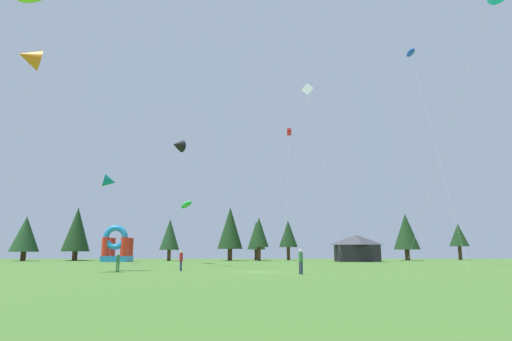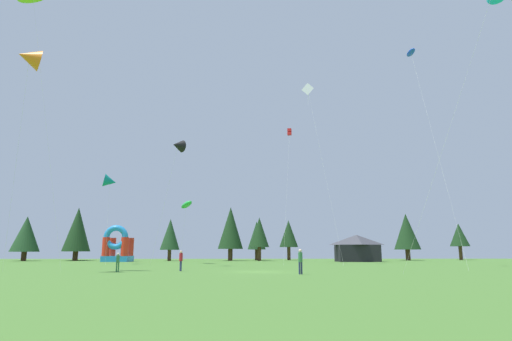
{
  "view_description": "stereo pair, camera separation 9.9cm",
  "coord_description": "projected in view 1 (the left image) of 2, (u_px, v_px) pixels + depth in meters",
  "views": [
    {
      "loc": [
        -1.52,
        -35.94,
        1.69
      ],
      "look_at": [
        0.0,
        9.04,
        10.24
      ],
      "focal_mm": 29.78,
      "sensor_mm": 36.0,
      "label": 1
    },
    {
      "loc": [
        -1.42,
        -35.95,
        1.69
      ],
      "look_at": [
        0.0,
        9.04,
        10.24
      ],
      "focal_mm": 29.78,
      "sensor_mm": 36.0,
      "label": 2
    }
  ],
  "objects": [
    {
      "name": "ground_plane",
      "position": [
        260.0,
        272.0,
        35.03
      ],
      "size": [
        120.0,
        120.0,
        0.0
      ],
      "primitive_type": "plane",
      "color": "#47752D"
    },
    {
      "name": "kite_blue_parafoil",
      "position": [
        411.0,
        53.0,
        50.47
      ],
      "size": [
        0.83,
        10.28,
        25.2
      ],
      "color": "blue",
      "rests_on": "ground_plane"
    },
    {
      "name": "kite_teal_delta",
      "position": [
        110.0,
        181.0,
        57.08
      ],
      "size": [
        2.34,
        3.12,
        11.92
      ],
      "color": "#0C7F7A",
      "rests_on": "ground_plane"
    },
    {
      "name": "kite_red_box",
      "position": [
        289.0,
        133.0,
        61.73
      ],
      "size": [
        2.07,
        6.8,
        19.23
      ],
      "color": "red",
      "rests_on": "ground_plane"
    },
    {
      "name": "kite_orange_delta",
      "position": [
        29.0,
        57.0,
        35.85
      ],
      "size": [
        3.18,
        4.2,
        18.82
      ],
      "color": "orange",
      "rests_on": "ground_plane"
    },
    {
      "name": "kite_black_delta",
      "position": [
        178.0,
        145.0,
        49.62
      ],
      "size": [
        4.3,
        4.5,
        14.57
      ],
      "color": "black",
      "rests_on": "ground_plane"
    },
    {
      "name": "kite_white_diamond",
      "position": [
        308.0,
        91.0,
        60.44
      ],
      "size": [
        3.14,
        7.51,
        24.91
      ],
      "color": "white",
      "rests_on": "ground_plane"
    },
    {
      "name": "kite_green_parafoil",
      "position": [
        186.0,
        205.0,
        58.56
      ],
      "size": [
        2.59,
        4.61,
        8.74
      ],
      "color": "green",
      "rests_on": "ground_plane"
    },
    {
      "name": "person_left_edge",
      "position": [
        118.0,
        261.0,
        34.54
      ],
      "size": [
        0.32,
        0.32,
        1.55
      ],
      "rotation": [
        0.0,
        0.0,
        0.25
      ],
      "color": "#33723F",
      "rests_on": "ground_plane"
    },
    {
      "name": "person_midfield",
      "position": [
        301.0,
        259.0,
        31.41
      ],
      "size": [
        0.41,
        0.41,
        1.84
      ],
      "rotation": [
        0.0,
        0.0,
        3.53
      ],
      "color": "navy",
      "rests_on": "ground_plane"
    },
    {
      "name": "person_near_camera",
      "position": [
        181.0,
        259.0,
        36.46
      ],
      "size": [
        0.4,
        0.4,
        1.73
      ],
      "rotation": [
        0.0,
        0.0,
        2.07
      ],
      "color": "navy",
      "rests_on": "ground_plane"
    },
    {
      "name": "inflatable_orange_dome",
      "position": [
        117.0,
        248.0,
        68.47
      ],
      "size": [
        4.12,
        4.52,
        5.79
      ],
      "color": "#268CD8",
      "rests_on": "ground_plane"
    },
    {
      "name": "festival_tent",
      "position": [
        357.0,
        248.0,
        68.67
      ],
      "size": [
        6.51,
        4.42,
        4.29
      ],
      "color": "black",
      "rests_on": "ground_plane"
    },
    {
      "name": "tree_row_0",
      "position": [
        25.0,
        234.0,
        74.29
      ],
      "size": [
        4.85,
        4.85,
        7.74
      ],
      "color": "#4C331E",
      "rests_on": "ground_plane"
    },
    {
      "name": "tree_row_1",
      "position": [
        76.0,
        231.0,
        79.82
      ],
      "size": [
        4.41,
        4.41,
        9.04
      ],
      "color": "#4C331E",
      "rests_on": "ground_plane"
    },
    {
      "name": "tree_row_2",
      "position": [
        77.0,
        229.0,
        76.16
      ],
      "size": [
        4.84,
        4.84,
        9.45
      ],
      "color": "#4C331E",
      "rests_on": "ground_plane"
    },
    {
      "name": "tree_row_3",
      "position": [
        170.0,
        234.0,
        74.87
      ],
      "size": [
        3.44,
        3.44,
        7.3
      ],
      "color": "#4C331E",
      "rests_on": "ground_plane"
    },
    {
      "name": "tree_row_4",
      "position": [
        230.0,
        228.0,
        76.82
      ],
      "size": [
        4.53,
        4.53,
        9.58
      ],
      "color": "#4C331E",
      "rests_on": "ground_plane"
    },
    {
      "name": "tree_row_5",
      "position": [
        256.0,
        236.0,
        80.59
      ],
      "size": [
        3.42,
        3.42,
        7.26
      ],
      "color": "#4C331E",
      "rests_on": "ground_plane"
    },
    {
      "name": "tree_row_6",
      "position": [
        259.0,
        232.0,
        75.35
      ],
      "size": [
        3.45,
        3.45,
        7.6
      ],
      "color": "#4C331E",
      "rests_on": "ground_plane"
    },
    {
      "name": "tree_row_7",
      "position": [
        288.0,
        234.0,
        80.73
      ],
      "size": [
        3.54,
        3.54,
        7.49
      ],
      "color": "#4C331E",
      "rests_on": "ground_plane"
    },
    {
      "name": "tree_row_8",
      "position": [
        406.0,
        232.0,
        79.16
      ],
      "size": [
        4.75,
        4.75,
        8.58
      ],
      "color": "#4C331E",
      "rests_on": "ground_plane"
    },
    {
      "name": "tree_row_9",
      "position": [
        458.0,
        235.0,
        82.3
      ],
      "size": [
        3.63,
        3.63,
        6.96
      ],
      "color": "#4C331E",
      "rests_on": "ground_plane"
    }
  ]
}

